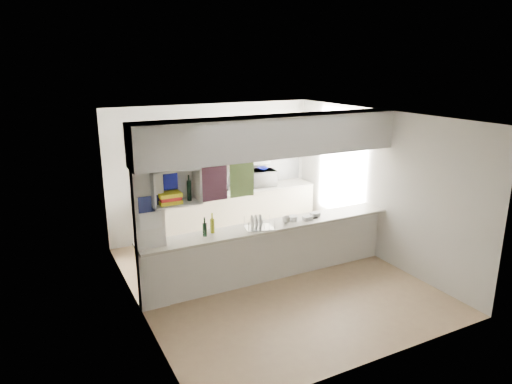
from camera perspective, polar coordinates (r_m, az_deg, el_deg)
floor at (r=7.48m, az=1.90°, el=-10.73°), size 4.80×4.80×0.00m
ceiling at (r=6.73m, az=2.10°, el=9.49°), size 4.80×4.80×0.00m
wall_back at (r=9.09m, az=-5.40°, el=2.76°), size 4.20×0.00×4.20m
wall_left at (r=6.29m, az=-14.99°, el=-3.66°), size 0.00×4.80×4.80m
wall_right at (r=8.19m, az=14.93°, el=0.84°), size 0.00×4.80×4.80m
servery_partition at (r=6.82m, az=0.74°, el=1.54°), size 4.20×0.50×2.60m
cubby_shelf at (r=6.24m, az=-10.36°, el=0.41°), size 0.65×0.35×0.50m
kitchen_run at (r=9.04m, az=-3.76°, el=-0.39°), size 3.60×0.63×2.24m
microwave at (r=9.30m, az=0.59°, el=1.76°), size 0.65×0.49×0.33m
bowl at (r=9.29m, az=0.82°, el=2.95°), size 0.22×0.22×0.05m
dish_rack at (r=6.92m, az=0.37°, el=-3.87°), size 0.48×0.41×0.23m
cup at (r=7.14m, az=3.79°, el=-3.46°), size 0.15×0.15×0.10m
wine_bottles at (r=6.71m, az=-5.94°, el=-4.40°), size 0.21×0.14×0.30m
plastic_tubs at (r=7.38m, az=5.95°, el=-3.15°), size 0.57×0.23×0.07m
utensil_jar at (r=9.01m, az=-3.75°, el=0.63°), size 0.10×0.10×0.14m
knife_block at (r=8.96m, az=-4.91°, el=0.77°), size 0.13×0.12×0.21m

